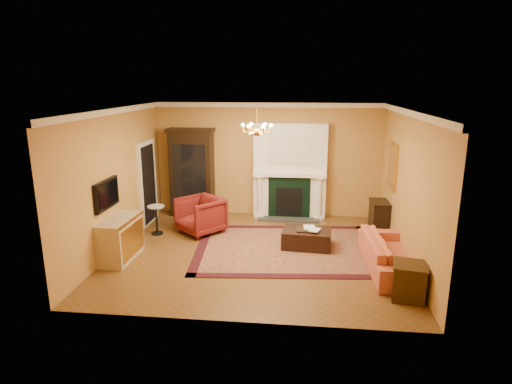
# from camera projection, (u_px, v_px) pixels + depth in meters

# --- Properties ---
(floor) EXTENTS (6.00, 5.50, 0.02)m
(floor) POSITION_uv_depth(u_px,v_px,m) (257.00, 252.00, 9.11)
(floor) COLOR brown
(floor) RESTS_ON ground
(ceiling) EXTENTS (6.00, 5.50, 0.02)m
(ceiling) POSITION_uv_depth(u_px,v_px,m) (257.00, 109.00, 8.36)
(ceiling) COLOR white
(ceiling) RESTS_ON wall_back
(wall_back) EXTENTS (6.00, 0.02, 3.00)m
(wall_back) POSITION_uv_depth(u_px,v_px,m) (268.00, 160.00, 11.39)
(wall_back) COLOR #C88F48
(wall_back) RESTS_ON floor
(wall_front) EXTENTS (6.00, 0.02, 3.00)m
(wall_front) POSITION_uv_depth(u_px,v_px,m) (237.00, 228.00, 6.08)
(wall_front) COLOR #C88F48
(wall_front) RESTS_ON floor
(wall_left) EXTENTS (0.02, 5.50, 3.00)m
(wall_left) POSITION_uv_depth(u_px,v_px,m) (116.00, 180.00, 9.05)
(wall_left) COLOR #C88F48
(wall_left) RESTS_ON floor
(wall_right) EXTENTS (0.02, 5.50, 3.00)m
(wall_right) POSITION_uv_depth(u_px,v_px,m) (409.00, 187.00, 8.42)
(wall_right) COLOR #C88F48
(wall_right) RESTS_ON floor
(fireplace) EXTENTS (1.90, 0.70, 2.50)m
(fireplace) POSITION_uv_depth(u_px,v_px,m) (290.00, 173.00, 11.23)
(fireplace) COLOR white
(fireplace) RESTS_ON wall_back
(crown_molding) EXTENTS (6.00, 5.50, 0.12)m
(crown_molding) POSITION_uv_depth(u_px,v_px,m) (262.00, 109.00, 9.29)
(crown_molding) COLOR white
(crown_molding) RESTS_ON ceiling
(doorway) EXTENTS (0.08, 1.05, 2.10)m
(doorway) POSITION_uv_depth(u_px,v_px,m) (148.00, 183.00, 10.79)
(doorway) COLOR silver
(doorway) RESTS_ON wall_left
(tv_panel) EXTENTS (0.09, 0.95, 0.58)m
(tv_panel) POSITION_uv_depth(u_px,v_px,m) (107.00, 194.00, 8.50)
(tv_panel) COLOR black
(tv_panel) RESTS_ON wall_left
(gilt_mirror) EXTENTS (0.06, 0.76, 1.05)m
(gilt_mirror) POSITION_uv_depth(u_px,v_px,m) (393.00, 166.00, 9.74)
(gilt_mirror) COLOR gold
(gilt_mirror) RESTS_ON wall_right
(chandelier) EXTENTS (0.63, 0.55, 0.53)m
(chandelier) POSITION_uv_depth(u_px,v_px,m) (257.00, 129.00, 8.46)
(chandelier) COLOR gold
(chandelier) RESTS_ON ceiling
(oriental_rug) EXTENTS (4.18, 3.28, 0.02)m
(oriental_rug) POSITION_uv_depth(u_px,v_px,m) (287.00, 248.00, 9.29)
(oriental_rug) COLOR #4A0F17
(oriental_rug) RESTS_ON floor
(china_cabinet) EXTENTS (1.13, 0.53, 2.24)m
(china_cabinet) POSITION_uv_depth(u_px,v_px,m) (192.00, 174.00, 11.43)
(china_cabinet) COLOR black
(china_cabinet) RESTS_ON floor
(wingback_armchair) EXTENTS (1.27, 1.26, 0.95)m
(wingback_armchair) POSITION_uv_depth(u_px,v_px,m) (201.00, 214.00, 10.17)
(wingback_armchair) COLOR maroon
(wingback_armchair) RESTS_ON floor
(pedestal_table) EXTENTS (0.39, 0.39, 0.70)m
(pedestal_table) POSITION_uv_depth(u_px,v_px,m) (156.00, 218.00, 10.09)
(pedestal_table) COLOR black
(pedestal_table) RESTS_ON floor
(commode) EXTENTS (0.57, 1.17, 0.86)m
(commode) POSITION_uv_depth(u_px,v_px,m) (120.00, 239.00, 8.67)
(commode) COLOR #C8B692
(commode) RESTS_ON floor
(coral_sofa) EXTENTS (0.72, 2.20, 0.85)m
(coral_sofa) POSITION_uv_depth(u_px,v_px,m) (390.00, 248.00, 8.18)
(coral_sofa) COLOR #BB5E3B
(coral_sofa) RESTS_ON floor
(end_table) EXTENTS (0.60, 0.60, 0.59)m
(end_table) POSITION_uv_depth(u_px,v_px,m) (409.00, 282.00, 7.09)
(end_table) COLOR #33200D
(end_table) RESTS_ON floor
(console_table) EXTENTS (0.40, 0.67, 0.74)m
(console_table) POSITION_uv_depth(u_px,v_px,m) (379.00, 217.00, 10.26)
(console_table) COLOR black
(console_table) RESTS_ON floor
(leather_ottoman) EXTENTS (1.10, 0.84, 0.38)m
(leather_ottoman) POSITION_uv_depth(u_px,v_px,m) (307.00, 238.00, 9.34)
(leather_ottoman) COLOR black
(leather_ottoman) RESTS_ON oriental_rug
(ottoman_tray) EXTENTS (0.51, 0.42, 0.03)m
(ottoman_tray) POSITION_uv_depth(u_px,v_px,m) (307.00, 229.00, 9.26)
(ottoman_tray) COLOR black
(ottoman_tray) RESTS_ON leather_ottoman
(book_a) EXTENTS (0.24, 0.04, 0.32)m
(book_a) POSITION_uv_depth(u_px,v_px,m) (304.00, 221.00, 9.25)
(book_a) COLOR gray
(book_a) RESTS_ON ottoman_tray
(book_b) EXTENTS (0.21, 0.09, 0.29)m
(book_b) POSITION_uv_depth(u_px,v_px,m) (310.00, 223.00, 9.15)
(book_b) COLOR gray
(book_b) RESTS_ON ottoman_tray
(topiary_left) EXTENTS (0.16, 0.16, 0.43)m
(topiary_left) POSITION_uv_depth(u_px,v_px,m) (268.00, 163.00, 11.18)
(topiary_left) COLOR gray
(topiary_left) RESTS_ON fireplace
(topiary_right) EXTENTS (0.17, 0.17, 0.46)m
(topiary_right) POSITION_uv_depth(u_px,v_px,m) (313.00, 163.00, 11.05)
(topiary_right) COLOR gray
(topiary_right) RESTS_ON fireplace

